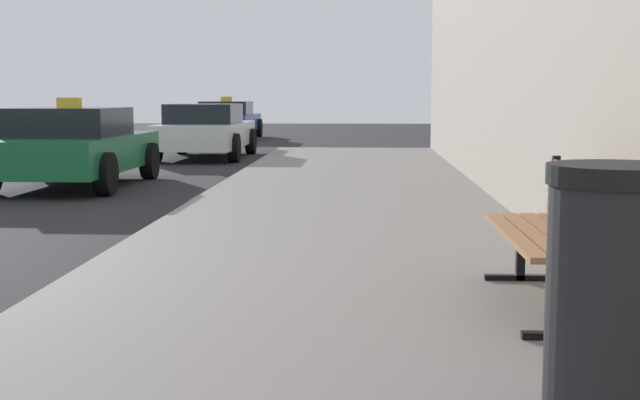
{
  "coord_description": "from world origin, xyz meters",
  "views": [
    {
      "loc": [
        4.2,
        -6.09,
        1.46
      ],
      "look_at": [
        3.79,
        1.82,
        0.51
      ],
      "focal_mm": 48.78,
      "sensor_mm": 36.0,
      "label": 1
    }
  ],
  "objects": [
    {
      "name": "sidewalk",
      "position": [
        4.0,
        0.0,
        0.07
      ],
      "size": [
        4.0,
        32.0,
        0.15
      ],
      "primitive_type": "cube",
      "color": "gray",
      "rests_on": "ground_plane"
    },
    {
      "name": "car_green",
      "position": [
        -0.48,
        7.64,
        0.65
      ],
      "size": [
        1.99,
        4.09,
        1.43
      ],
      "color": "#196638",
      "rests_on": "ground_plane"
    },
    {
      "name": "bench",
      "position": [
        5.39,
        -0.71,
        0.66
      ],
      "size": [
        0.51,
        1.76,
        0.89
      ],
      "rotation": [
        0.0,
        0.0,
        -0.0
      ],
      "color": "#9E6B42",
      "rests_on": "sidewalk"
    },
    {
      "name": "car_blue",
      "position": [
        -0.52,
        23.53,
        0.65
      ],
      "size": [
        2.02,
        4.21,
        1.43
      ],
      "color": "#233899",
      "rests_on": "ground_plane"
    },
    {
      "name": "trash_bin",
      "position": [
        5.19,
        -2.66,
        0.67
      ],
      "size": [
        0.56,
        0.56,
        1.04
      ],
      "color": "black",
      "rests_on": "sidewalk"
    },
    {
      "name": "car_white",
      "position": [
        0.44,
        14.23,
        0.65
      ],
      "size": [
        1.97,
        4.4,
        1.27
      ],
      "color": "white",
      "rests_on": "ground_plane"
    }
  ]
}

